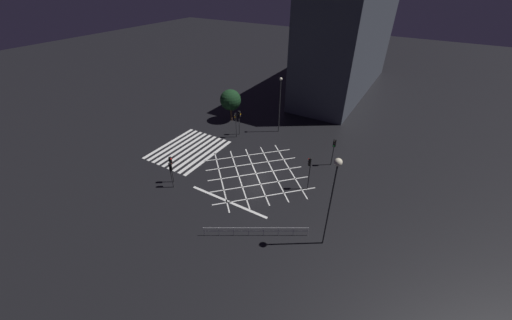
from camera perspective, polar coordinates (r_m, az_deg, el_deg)
The scene contains 13 objects.
ground_plane at distance 34.60m, azimuth 0.00°, elevation -2.72°, with size 200.00×200.00×0.00m, color black.
road_markings at distance 38.12m, azimuth -9.89°, elevation 0.54°, with size 14.41×21.86×0.01m.
office_building at distance 60.74m, azimuth 18.41°, elevation 23.23°, with size 32.80×10.06×22.11m.
traffic_light_median_north at distance 31.13m, azimuth 10.64°, elevation -1.42°, with size 0.36×0.39×4.11m.
traffic_light_se_cross at distance 33.19m, azimuth -16.60°, elevation -0.86°, with size 0.36×0.39×3.48m.
traffic_light_nw_main at distance 35.91m, azimuth 15.29°, elevation 2.49°, with size 0.39×0.36×3.69m.
traffic_light_sw_main at distance 41.05m, azimuth -4.11°, elevation 7.90°, with size 0.39×0.36×3.81m.
traffic_light_sw_cross at distance 41.78m, azimuth -3.32°, elevation 8.42°, with size 0.36×0.39×3.82m.
traffic_light_se_main at distance 32.56m, azimuth -16.64°, elevation -1.92°, with size 0.39×0.36×3.27m.
street_lamp_east at distance 41.68m, azimuth 4.82°, elevation 12.34°, with size 0.44×0.44×8.33m.
street_lamp_west at distance 22.78m, azimuth 15.41°, elevation -4.25°, with size 0.63×0.63×9.16m.
street_tree_near at distance 46.07m, azimuth -5.12°, elevation 11.86°, with size 3.30×3.30×5.16m.
pedestrian_railing at distance 26.93m, azimuth 0.00°, elevation -13.90°, with size 4.97×8.30×1.05m.
Camera 1 is at (23.88, 14.26, 20.58)m, focal length 20.00 mm.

